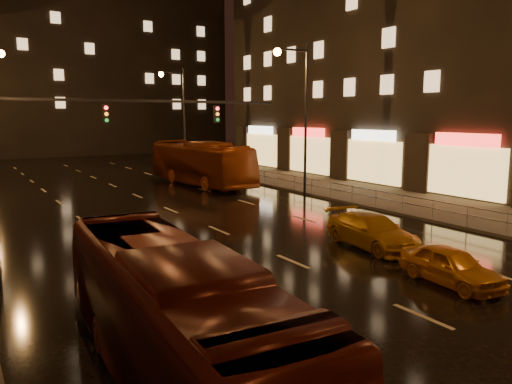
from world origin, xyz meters
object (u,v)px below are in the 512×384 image
bus_curb (200,163)px  taxi_far (372,231)px  taxi_near (451,266)px  bus_red (172,315)px

bus_curb → taxi_far: bearing=-98.3°
taxi_near → bus_curb: bearing=88.9°
bus_red → taxi_far: (11.00, 5.55, -0.73)m
bus_red → taxi_near: (9.86, 0.86, -0.80)m
bus_curb → taxi_near: size_ratio=3.39×
taxi_far → taxi_near: bearing=-97.7°
bus_curb → taxi_near: bus_curb is taller
bus_curb → taxi_far: 20.84m
bus_red → taxi_near: bearing=8.3°
taxi_near → bus_red: bearing=-169.0°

